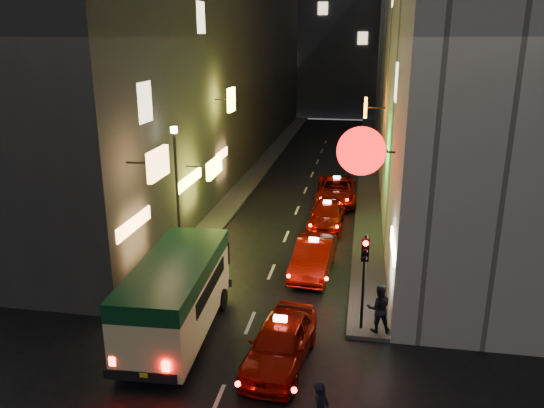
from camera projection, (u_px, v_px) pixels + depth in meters
The scene contains 14 objects.
building_left at pixel (218, 51), 41.99m from camera, with size 7.56×52.00×18.00m.
building_right at pixel (426, 52), 39.36m from camera, with size 8.28×52.00×18.00m.
building_far at pixel (341, 30), 70.17m from camera, with size 30.00×10.00×22.00m, color #36363C.
sidewalk_left at pixel (265, 163), 44.04m from camera, with size 1.50×52.00×0.15m, color #474442.
sidewalk_right at pixel (368, 167), 42.65m from camera, with size 1.50×52.00×0.15m, color #474442.
minibus at pixel (176, 289), 18.08m from camera, with size 2.57×6.64×2.82m.
taxi_near at pixel (280, 339), 16.74m from camera, with size 2.83×5.72×1.92m.
taxi_second at pixel (313, 254), 23.34m from camera, with size 2.55×5.51×1.88m.
taxi_third at pixel (327, 213), 29.13m from camera, with size 2.10×4.90×1.72m.
taxi_far at pixel (336, 188), 33.58m from camera, with size 2.47×5.58×1.92m.
pedestrian_crossing at pixel (321, 408), 13.48m from camera, with size 0.64×0.41×1.93m, color black.
pedestrian_sidewalk at pixel (379, 305), 18.30m from camera, with size 0.75×0.47×1.99m, color black.
traffic_light at pixel (365, 263), 17.91m from camera, with size 0.26×0.43×3.50m.
lamp_post at pixel (177, 187), 23.20m from camera, with size 0.28×0.28×6.22m.
Camera 1 is at (3.75, -8.31, 9.94)m, focal length 35.00 mm.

